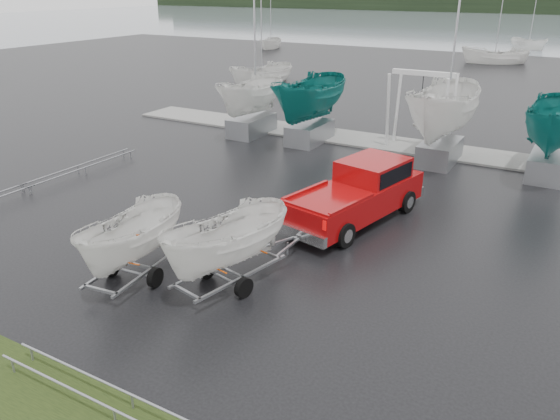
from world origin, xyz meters
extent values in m
plane|color=black|center=(0.00, 0.00, 0.00)|extent=(120.00, 120.00, 0.00)
plane|color=slate|center=(0.00, 100.00, -0.01)|extent=(300.00, 300.00, 0.00)
cube|color=gray|center=(0.00, 13.00, 0.05)|extent=(30.00, 3.00, 0.12)
cube|color=#8F0709|center=(4.23, 2.23, 0.87)|extent=(3.45, 6.60, 1.03)
cube|color=#8F0709|center=(4.47, 3.35, 1.68)|extent=(2.49, 2.86, 0.92)
cube|color=black|center=(4.47, 3.35, 1.73)|extent=(2.46, 2.60, 0.60)
cube|color=silver|center=(3.55, -0.89, 0.54)|extent=(2.18, 0.66, 0.38)
cylinder|color=black|center=(3.66, 4.46, 0.43)|extent=(0.50, 0.92, 0.87)
cylinder|color=black|center=(5.67, 4.03, 0.43)|extent=(0.50, 0.92, 0.87)
cylinder|color=black|center=(2.79, 0.44, 0.43)|extent=(0.50, 0.92, 0.87)
cylinder|color=black|center=(4.80, 0.01, 0.43)|extent=(0.50, 0.92, 0.87)
cube|color=gray|center=(2.33, -3.90, 0.45)|extent=(0.84, 3.53, 0.08)
cube|color=gray|center=(3.41, -4.13, 0.45)|extent=(0.84, 3.53, 0.08)
cylinder|color=gray|center=(2.83, -4.21, 0.30)|extent=(1.58, 0.42, 0.08)
cylinder|color=black|center=(2.04, -4.04, 0.30)|extent=(0.30, 0.62, 0.60)
cylinder|color=black|center=(3.61, -4.38, 0.30)|extent=(0.30, 0.62, 0.60)
imported|color=silver|center=(2.87, -4.01, 2.81)|extent=(2.09, 2.12, 4.64)
cube|color=#DB4C06|center=(3.04, -3.23, 1.00)|extent=(1.52, 0.37, 0.03)
cube|color=#DB4C06|center=(2.70, -4.79, 1.00)|extent=(1.52, 0.37, 0.03)
cube|color=gray|center=(-0.34, -5.13, 0.45)|extent=(0.47, 3.59, 0.08)
cube|color=gray|center=(0.75, -5.01, 0.45)|extent=(0.47, 3.59, 0.08)
cylinder|color=gray|center=(0.23, -5.27, 0.30)|extent=(1.60, 0.25, 0.08)
cylinder|color=black|center=(-0.57, -5.36, 0.30)|extent=(0.24, 0.62, 0.60)
cylinder|color=black|center=(1.02, -5.18, 0.30)|extent=(0.24, 0.62, 0.60)
imported|color=silver|center=(0.21, -5.07, 2.70)|extent=(1.84, 1.88, 4.42)
cube|color=#DB4C06|center=(0.12, -4.28, 1.00)|extent=(1.55, 0.21, 0.03)
cube|color=#DB4C06|center=(0.29, -5.87, 1.00)|extent=(1.55, 0.21, 0.03)
cylinder|color=silver|center=(1.92, 12.20, 2.00)|extent=(0.16, 0.58, 3.99)
cylinder|color=silver|center=(1.92, 13.80, 2.00)|extent=(0.16, 0.58, 3.99)
cylinder|color=silver|center=(4.92, 12.20, 2.00)|extent=(0.16, 0.58, 3.99)
cylinder|color=silver|center=(4.92, 13.80, 2.00)|extent=(0.16, 0.58, 3.99)
cube|color=silver|center=(3.42, 13.00, 4.00)|extent=(3.30, 0.25, 0.25)
cube|color=gray|center=(-5.90, 11.00, 0.55)|extent=(1.60, 3.20, 1.10)
imported|color=silver|center=(-5.90, 11.00, 4.06)|extent=(2.23, 2.29, 5.93)
cylinder|color=#B2B2B7|center=(-5.90, 11.50, 6.89)|extent=(0.10, 0.10, 7.00)
cube|color=gray|center=(-2.17, 11.20, 0.55)|extent=(1.60, 3.20, 1.10)
imported|color=#0E625D|center=(-2.17, 11.20, 4.54)|extent=(2.59, 2.66, 6.88)
cube|color=gray|center=(5.13, 11.00, 0.55)|extent=(1.60, 3.20, 1.10)
imported|color=silver|center=(5.13, 11.00, 4.88)|extent=(2.84, 2.92, 7.56)
cylinder|color=#B2B2B7|center=(5.13, 11.50, 7.52)|extent=(0.10, 0.10, 7.00)
cube|color=gray|center=(10.02, 11.30, 0.55)|extent=(1.60, 3.20, 1.10)
cylinder|color=gray|center=(-8.75, 1.00, 0.35)|extent=(0.06, 6.50, 0.06)
cylinder|color=gray|center=(-9.25, 1.00, 0.35)|extent=(0.06, 6.50, 0.06)
cylinder|color=gray|center=(4.00, -9.75, 0.35)|extent=(7.00, 0.06, 0.06)
cylinder|color=gray|center=(4.00, -9.25, 0.35)|extent=(7.00, 0.06, 0.06)
imported|color=silver|center=(-14.63, 26.44, 0.00)|extent=(3.33, 3.38, 7.39)
cylinder|color=#B2B2B7|center=(-14.63, 26.44, 4.00)|extent=(0.08, 0.08, 8.00)
imported|color=silver|center=(0.93, 50.66, 0.00)|extent=(3.64, 3.60, 7.33)
cylinder|color=#B2B2B7|center=(0.93, 50.66, 4.00)|extent=(0.08, 0.08, 8.00)
imported|color=silver|center=(-28.47, 51.41, 0.00)|extent=(2.75, 2.80, 6.04)
cylinder|color=#B2B2B7|center=(-28.47, 51.41, 4.00)|extent=(0.08, 0.08, 8.00)
imported|color=silver|center=(2.40, 68.14, 0.00)|extent=(3.45, 3.44, 6.40)
cylinder|color=#B2B2B7|center=(2.40, 68.14, 4.00)|extent=(0.08, 0.08, 8.00)
camera|label=1|loc=(11.15, -15.54, 8.28)|focal=35.00mm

